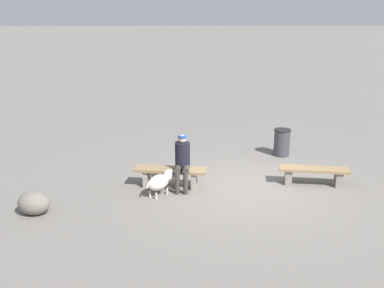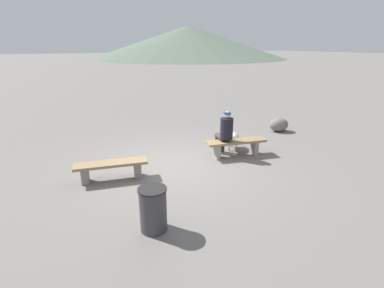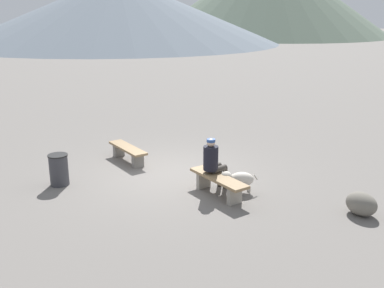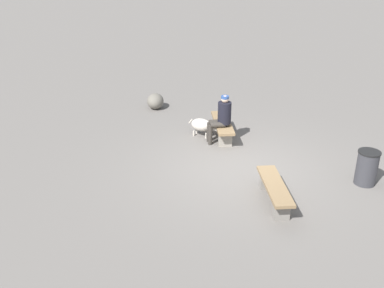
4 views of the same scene
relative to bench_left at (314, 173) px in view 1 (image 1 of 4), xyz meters
name	(u,v)px [view 1 (image 1 of 4)]	position (x,y,z in m)	size (l,w,h in m)	color
ground	(247,189)	(1.62, 0.12, -0.33)	(210.00, 210.00, 0.06)	slate
bench_left	(314,173)	(0.00, 0.00, 0.00)	(1.69, 0.71, 0.43)	gray
bench_right	(170,173)	(3.45, -0.09, 0.04)	(1.75, 0.75, 0.47)	gray
seated_person	(182,158)	(3.16, 0.05, 0.46)	(0.39, 0.63, 1.30)	black
dog	(161,181)	(3.67, 0.37, 0.04)	(0.70, 0.74, 0.53)	beige
trash_bin	(282,142)	(0.19, -2.28, 0.09)	(0.48, 0.48, 0.78)	#38383D
boulder	(34,203)	(6.28, 1.20, -0.05)	(0.69, 0.53, 0.49)	#6B665B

